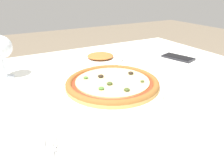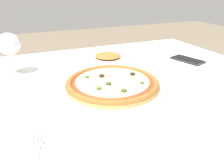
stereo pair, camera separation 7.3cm
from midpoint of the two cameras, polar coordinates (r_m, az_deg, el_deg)
dining_table at (r=0.82m, az=8.58°, el=-6.49°), size 1.15×1.09×0.71m
pizza_plate at (r=0.73m, az=2.84°, el=-1.00°), size 0.35×0.35×0.04m
fork at (r=0.48m, az=-15.17°, el=-18.34°), size 0.06×0.17×0.00m
wine_glass_far_left at (r=0.90m, az=-23.30°, el=8.37°), size 0.08×0.08×0.16m
cell_phone at (r=1.08m, az=21.00°, el=4.91°), size 0.11×0.16×0.01m
side_plate at (r=1.03m, az=0.90°, el=5.88°), size 0.21×0.21×0.03m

